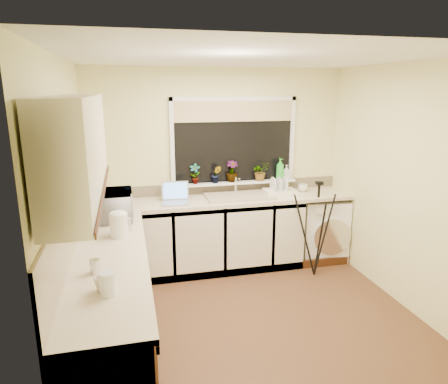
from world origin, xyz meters
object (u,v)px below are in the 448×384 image
plant_d (260,171)px  kettle (119,225)px  plant_c (232,171)px  cup_back (303,188)px  dish_rack (280,192)px  tripod (317,229)px  glass_jug (108,284)px  steel_jar (95,266)px  cup_left (102,284)px  microwave (115,205)px  laptop (175,197)px  plant_a (195,174)px  soap_bottle_green (280,169)px  washing_machine (322,228)px  soap_bottle_clear (286,172)px  plant_b (216,174)px

plant_d → kettle: bearing=-144.3°
plant_c → plant_d: plant_c is taller
plant_d → cup_back: (0.55, -0.11, -0.22)m
dish_rack → plant_d: bearing=140.4°
tripod → plant_d: bearing=105.5°
glass_jug → steel_jar: glass_jug is taller
steel_jar → plant_c: 2.55m
cup_left → steel_jar: bearing=101.8°
microwave → kettle: bearing=-176.7°
dish_rack → cup_left: bearing=-129.3°
laptop → glass_jug: laptop is taller
plant_a → soap_bottle_green: soap_bottle_green is taller
microwave → plant_a: size_ratio=2.01×
microwave → plant_a: bearing=-53.7°
steel_jar → plant_d: plant_d is taller
soap_bottle_green → kettle: bearing=-147.8°
dish_rack → plant_c: 0.66m
washing_machine → kettle: 2.84m
plant_c → cup_left: size_ratio=2.61×
dish_rack → glass_jug: size_ratio=2.57×
laptop → microwave: size_ratio=0.68×
laptop → steel_jar: (-0.79, -1.75, -0.01)m
steel_jar → soap_bottle_clear: bearing=41.2°
plant_b → plant_d: 0.58m
glass_jug → microwave: 1.64m
microwave → soap_bottle_green: size_ratio=1.85×
steel_jar → cup_left: (0.06, -0.29, -0.00)m
plant_d → plant_b: bearing=-179.2°
laptop → soap_bottle_clear: (1.48, 0.24, 0.18)m
steel_jar → microwave: 1.29m
laptop → cup_back: (1.67, 0.13, -0.01)m
soap_bottle_green → soap_bottle_clear: size_ratio=1.47×
dish_rack → plant_b: bearing=171.7°
dish_rack → plant_d: plant_d is taller
glass_jug → plant_a: 2.55m
washing_machine → soap_bottle_clear: size_ratio=4.32×
soap_bottle_clear → plant_b: bearing=-179.4°
kettle → plant_a: 1.57m
glass_jug → microwave: (0.02, 1.63, 0.06)m
tripod → steel_jar: 2.76m
steel_jar → cup_back: size_ratio=0.86×
microwave → washing_machine: bearing=-79.5°
glass_jug → microwave: bearing=89.2°
glass_jug → soap_bottle_clear: soap_bottle_clear is taller
tripod → microwave: size_ratio=2.29×
glass_jug → plant_b: bearing=62.1°
washing_machine → cup_left: size_ratio=7.88×
washing_machine → cup_left: 3.43m
plant_c → soap_bottle_clear: 0.73m
kettle → dish_rack: size_ratio=0.54×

